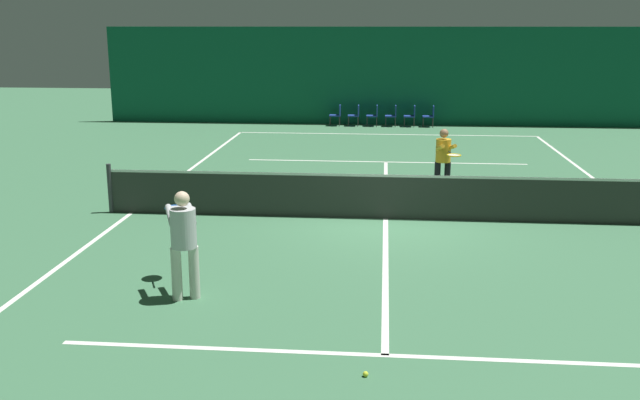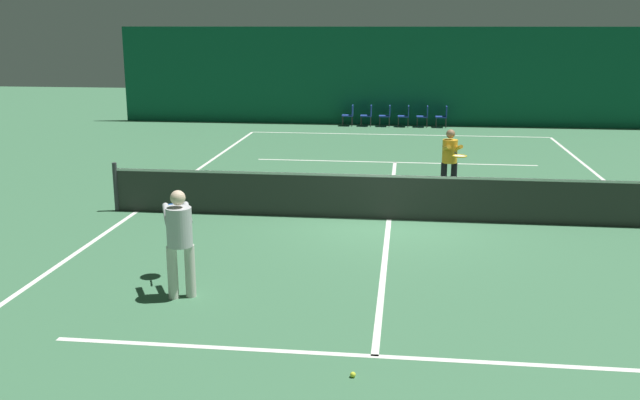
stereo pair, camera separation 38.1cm
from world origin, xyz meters
name	(u,v)px [view 1 (the left image)]	position (x,y,z in m)	size (l,w,h in m)	color
ground_plane	(386,219)	(0.00, 0.00, 0.00)	(60.00, 60.00, 0.00)	#3D704C
backdrop_curtain	(387,76)	(0.00, 14.61, 1.95)	(23.00, 0.12, 3.89)	#0F5138
court_line_baseline_far	(386,134)	(0.00, 11.90, 0.00)	(11.00, 0.10, 0.00)	white
court_line_service_far	(386,162)	(0.00, 6.40, 0.00)	(8.25, 0.10, 0.00)	white
court_line_service_near	(385,355)	(0.00, -6.40, 0.00)	(8.25, 0.10, 0.00)	white
court_line_sideline_left	(132,213)	(-5.50, 0.00, 0.00)	(0.10, 23.80, 0.00)	white
court_line_centre	(386,219)	(0.00, 0.00, 0.00)	(0.10, 12.80, 0.00)	white
tennis_net	(386,195)	(0.00, 0.00, 0.51)	(12.00, 0.10, 1.07)	#2D332D
player_near	(183,236)	(-2.97, -4.75, 0.96)	(0.85, 1.37, 1.65)	beige
player_far	(444,156)	(1.36, 2.46, 0.91)	(0.56, 1.34, 1.57)	black
courtside_chair_0	(337,114)	(-1.98, 14.06, 0.49)	(0.44, 0.44, 0.84)	#2D2D2D
courtside_chair_1	(355,114)	(-1.24, 14.06, 0.49)	(0.44, 0.44, 0.84)	#2D2D2D
courtside_chair_2	(374,114)	(-0.49, 14.06, 0.49)	(0.44, 0.44, 0.84)	#2D2D2D
courtside_chair_3	(393,114)	(0.25, 14.06, 0.49)	(0.44, 0.44, 0.84)	#2D2D2D
courtside_chair_4	(411,115)	(1.00, 14.06, 0.49)	(0.44, 0.44, 0.84)	#2D2D2D
courtside_chair_5	(430,115)	(1.74, 14.06, 0.49)	(0.44, 0.44, 0.84)	#2D2D2D
tennis_ball	(366,374)	(-0.23, -6.97, 0.03)	(0.07, 0.07, 0.07)	#D1DB33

